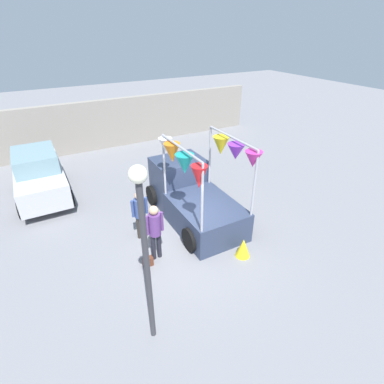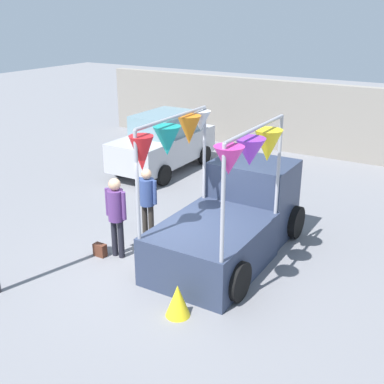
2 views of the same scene
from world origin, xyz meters
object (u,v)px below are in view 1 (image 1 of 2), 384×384
vendor_truck (191,192)px  person_vendor (140,211)px  handbag (148,262)px  person_customer (155,227)px  parked_car (39,175)px  folded_kite_bundle_sunflower (243,248)px  street_lamp (144,239)px

vendor_truck → person_vendor: bearing=-169.3°
handbag → person_customer: bearing=29.7°
parked_car → person_vendor: size_ratio=2.40×
vendor_truck → person_vendor: (-2.02, -0.38, 0.08)m
parked_car → person_vendor: bearing=-60.1°
person_vendor → folded_kite_bundle_sunflower: size_ratio=2.77×
parked_car → handbag: bearing=-69.0°
person_vendor → street_lamp: street_lamp is taller
person_customer → person_vendor: 1.15m
street_lamp → vendor_truck: bearing=51.5°
parked_car → street_lamp: bearing=-79.2°
person_vendor → street_lamp: (-1.02, -3.45, 1.68)m
street_lamp → handbag: bearing=71.5°
person_vendor → folded_kite_bundle_sunflower: person_vendor is taller
handbag → street_lamp: size_ratio=0.07×
person_vendor → vendor_truck: bearing=10.7°
handbag → street_lamp: (-0.71, -2.11, 2.54)m
parked_car → vendor_truck: bearing=-41.4°
vendor_truck → parked_car: size_ratio=1.03×
street_lamp → folded_kite_bundle_sunflower: size_ratio=6.90×
person_vendor → handbag: (-0.32, -1.35, -0.86)m
parked_car → person_customer: parked_car is taller
person_customer → handbag: bearing=-150.3°
vendor_truck → street_lamp: (-3.04, -3.83, 1.76)m
handbag → street_lamp: 3.38m
person_customer → street_lamp: size_ratio=0.43×
vendor_truck → street_lamp: street_lamp is taller
person_customer → folded_kite_bundle_sunflower: person_customer is taller
vendor_truck → person_customer: vendor_truck is taller
handbag → street_lamp: bearing=-108.5°
vendor_truck → parked_car: vendor_truck is taller
person_customer → folded_kite_bundle_sunflower: (2.28, -1.16, -0.79)m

